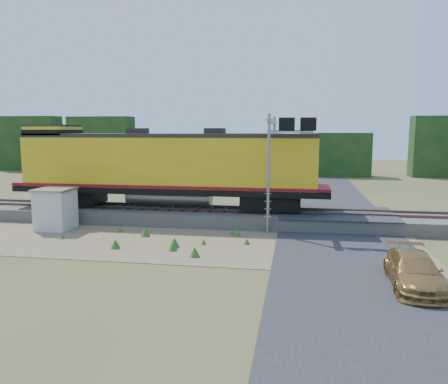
% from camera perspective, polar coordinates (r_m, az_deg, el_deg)
% --- Properties ---
extents(ground, '(140.00, 140.00, 0.00)m').
position_cam_1_polar(ground, '(22.77, -2.23, -7.02)').
color(ground, '#475123').
rests_on(ground, ground).
extents(ballast, '(70.00, 5.00, 0.80)m').
position_cam_1_polar(ballast, '(28.43, 0.23, -3.13)').
color(ballast, slate).
rests_on(ballast, ground).
extents(rails, '(70.00, 1.54, 0.16)m').
position_cam_1_polar(rails, '(28.34, 0.23, -2.18)').
color(rails, brown).
rests_on(rails, ballast).
extents(dirt_shoulder, '(26.00, 8.00, 0.03)m').
position_cam_1_polar(dirt_shoulder, '(23.71, -6.75, -6.43)').
color(dirt_shoulder, '#8C7754').
rests_on(dirt_shoulder, ground).
extents(road, '(7.00, 66.00, 0.86)m').
position_cam_1_polar(road, '(23.14, 15.51, -6.84)').
color(road, '#38383A').
rests_on(road, ground).
extents(tree_line_north, '(130.00, 3.00, 6.50)m').
position_cam_1_polar(tree_line_north, '(59.75, 5.23, 5.32)').
color(tree_line_north, '#183513').
rests_on(tree_line_north, ground).
extents(weed_clumps, '(15.00, 6.20, 0.56)m').
position_cam_1_polar(weed_clumps, '(23.80, -10.51, -6.49)').
color(weed_clumps, '#34691E').
rests_on(weed_clumps, ground).
extents(locomotive, '(20.66, 3.15, 5.33)m').
position_cam_1_polar(locomotive, '(28.93, -7.83, 3.37)').
color(locomotive, black).
rests_on(locomotive, rails).
extents(shed, '(2.11, 2.11, 2.48)m').
position_cam_1_polar(shed, '(28.06, -21.15, -2.05)').
color(shed, silver).
rests_on(shed, ground).
extents(signal_gantry, '(2.71, 6.20, 6.85)m').
position_cam_1_polar(signal_gantry, '(26.89, 6.92, 6.37)').
color(signal_gantry, gray).
rests_on(signal_gantry, ground).
extents(car, '(1.99, 4.50, 1.28)m').
position_cam_1_polar(car, '(18.27, 23.60, -9.46)').
color(car, '#B08041').
rests_on(car, ground).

